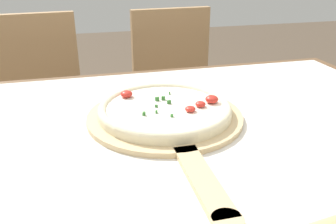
{
  "coord_description": "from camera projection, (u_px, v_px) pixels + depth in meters",
  "views": [
    {
      "loc": [
        -0.14,
        -0.63,
        1.11
      ],
      "look_at": [
        0.04,
        0.09,
        0.78
      ],
      "focal_mm": 38.0,
      "sensor_mm": 36.0,
      "label": 1
    }
  ],
  "objects": [
    {
      "name": "pizza",
      "position": [
        165.0,
        109.0,
        0.84
      ],
      "size": [
        0.31,
        0.31,
        0.04
      ],
      "color": "beige",
      "rests_on": "pizza_peel"
    },
    {
      "name": "chair_left",
      "position": [
        40.0,
        103.0,
        1.57
      ],
      "size": [
        0.43,
        0.43,
        0.89
      ],
      "rotation": [
        0.0,
        0.0,
        0.08
      ],
      "color": "tan",
      "rests_on": "ground_plane"
    },
    {
      "name": "chair_right",
      "position": [
        176.0,
        91.0,
        1.71
      ],
      "size": [
        0.42,
        0.42,
        0.89
      ],
      "rotation": [
        0.0,
        0.0,
        0.06
      ],
      "color": "tan",
      "rests_on": "ground_plane"
    },
    {
      "name": "towel_cloth",
      "position": [
        159.0,
        145.0,
        0.74
      ],
      "size": [
        1.41,
        0.96,
        0.0
      ],
      "color": "silver",
      "rests_on": "dining_table"
    },
    {
      "name": "pizza_peel",
      "position": [
        167.0,
        120.0,
        0.83
      ],
      "size": [
        0.37,
        0.59,
        0.01
      ],
      "color": "#D6B784",
      "rests_on": "towel_cloth"
    },
    {
      "name": "dining_table",
      "position": [
        159.0,
        182.0,
        0.78
      ],
      "size": [
        1.49,
        1.04,
        0.75
      ],
      "color": "brown",
      "rests_on": "ground_plane"
    }
  ]
}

